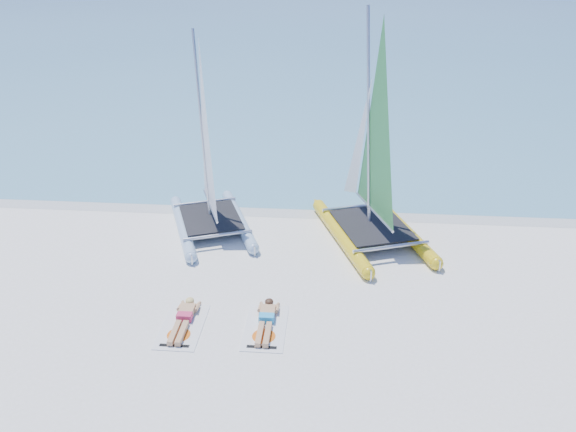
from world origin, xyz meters
name	(u,v)px	position (x,y,z in m)	size (l,w,h in m)	color
ground	(276,298)	(0.00, 0.00, 0.00)	(140.00, 140.00, 0.00)	white
sea	(326,18)	(0.00, 63.00, 0.01)	(140.00, 115.00, 0.01)	#7BB9CD
wet_sand_strip	(292,209)	(0.00, 5.50, 0.00)	(140.00, 1.40, 0.01)	silver
catamaran_blue	(208,173)	(-2.54, 3.94, 1.89)	(3.73, 5.11, 6.32)	#A8C3DD
catamaran_yellow	(369,166)	(2.51, 4.13, 2.22)	(4.02, 5.69, 7.05)	yellow
towel_a	(182,326)	(-2.13, -1.41, 0.01)	(1.00, 1.85, 0.02)	white
sunbather_a	(184,318)	(-2.13, -1.22, 0.12)	(0.37, 1.73, 0.26)	tan
towel_b	(266,328)	(-0.11, -1.30, 0.01)	(1.00, 1.85, 0.02)	white
sunbather_b	(266,319)	(-0.11, -1.11, 0.12)	(0.37, 1.73, 0.26)	tan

